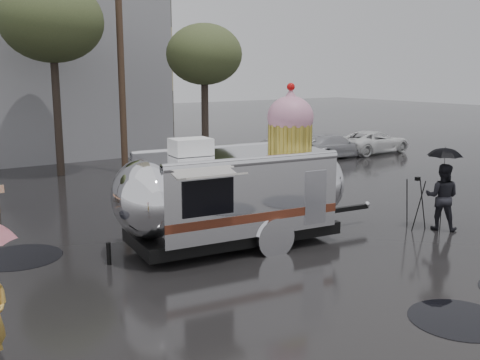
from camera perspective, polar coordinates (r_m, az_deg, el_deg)
ground at (r=12.07m, az=3.99°, el=-10.31°), size 120.00×120.00×0.00m
puddles at (r=12.01m, az=7.25°, el=-10.47°), size 10.16×10.21×0.01m
utility_pole at (r=24.69m, az=-11.99°, el=11.35°), size 1.60×0.28×9.00m
tree_mid at (r=24.87m, az=-18.59°, el=14.99°), size 4.20×4.20×8.03m
tree_right at (r=25.39m, az=-3.65°, el=12.54°), size 3.36×3.36×6.42m
parked_cars at (r=28.27m, az=7.65°, el=3.49°), size 13.20×1.90×1.50m
airstream_trailer at (r=14.18m, az=-0.31°, el=-0.87°), size 7.71×3.19×4.17m
person_right at (r=16.62m, az=19.84°, el=-1.62°), size 0.90×1.03×1.87m
umbrella_black at (r=16.44m, az=20.07°, el=1.83°), size 1.17×1.17×2.35m
tripod at (r=16.49m, az=17.48°, el=-1.76°), size 0.57×0.62×1.49m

